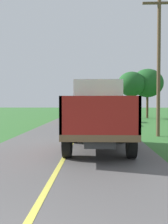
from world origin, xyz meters
The scene contains 5 objects.
banana_truck_near centered at (1.18, 9.55, 1.48)m, with size 2.38×5.82×2.80m.
banana_truck_far centered at (0.64, 24.36, 1.47)m, with size 2.38×5.81×2.80m.
utility_pole_roadside centered at (4.55, 13.58, 4.16)m, with size 1.83×0.20×7.78m.
roadside_tree_near_left centered at (7.41, 31.71, 4.25)m, with size 3.84×3.84×5.99m.
roadside_tree_mid_right centered at (5.34, 30.68, 4.06)m, with size 3.24×3.24×5.54m.
Camera 1 is at (1.01, -1.73, 1.89)m, focal length 43.61 mm.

